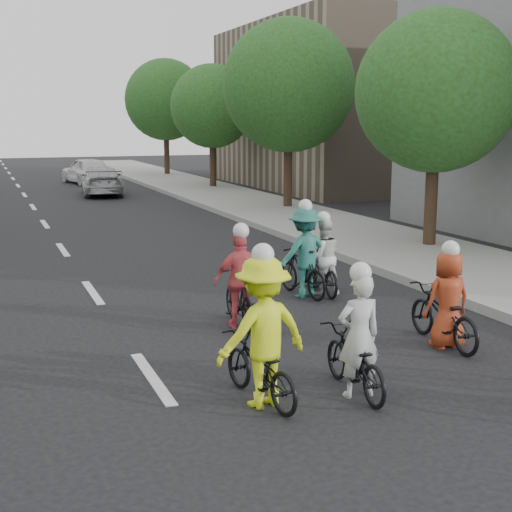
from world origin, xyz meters
TOP-DOWN VIEW (x-y plane):
  - ground at (0.00, 0.00)m, footprint 120.00×120.00m
  - sidewalk_right at (8.00, 10.00)m, footprint 4.00×80.00m
  - curb_right at (6.05, 10.00)m, footprint 0.18×80.00m
  - bldg_se at (16.00, 24.00)m, footprint 10.00×14.00m
  - tree_r_0 at (8.80, 6.60)m, footprint 4.00×4.00m
  - tree_r_1 at (8.80, 15.60)m, footprint 4.80×4.80m
  - tree_r_2 at (8.80, 24.60)m, footprint 4.00×4.00m
  - tree_r_3 at (8.80, 33.60)m, footprint 4.80×4.80m
  - cyclist_0 at (3.66, 3.22)m, footprint 1.18×1.58m
  - cyclist_2 at (2.17, -1.42)m, footprint 0.61×1.56m
  - cyclist_3 at (4.31, -0.23)m, footprint 0.72×1.71m
  - cyclist_4 at (4.09, 3.35)m, footprint 0.74×1.65m
  - cyclist_5 at (1.00, -1.29)m, footprint 1.23×1.60m
  - cyclist_6 at (1.87, 1.81)m, footprint 0.93×1.55m
  - follow_car_lead at (3.27, 23.67)m, footprint 2.25×4.52m
  - follow_car_trail at (3.49, 29.86)m, footprint 2.48×4.40m

SIDE VIEW (x-z plane):
  - ground at x=0.00m, z-range 0.00..0.00m
  - sidewalk_right at x=8.00m, z-range 0.00..0.15m
  - curb_right at x=6.05m, z-range 0.00..0.18m
  - cyclist_2 at x=2.17m, z-range -0.30..1.35m
  - cyclist_3 at x=4.31m, z-range -0.24..1.34m
  - cyclist_4 at x=4.09m, z-range -0.24..1.36m
  - cyclist_6 at x=1.87m, z-range -0.23..1.47m
  - follow_car_lead at x=3.27m, z-range 0.00..1.26m
  - follow_car_trail at x=3.49m, z-range 0.00..1.41m
  - cyclist_0 at x=3.66m, z-range -0.20..1.65m
  - cyclist_5 at x=1.00m, z-range -0.23..1.69m
  - tree_r_0 at x=8.80m, z-range 0.98..6.95m
  - tree_r_2 at x=8.80m, z-range 0.98..6.95m
  - bldg_se at x=16.00m, z-range 0.00..8.00m
  - tree_r_1 at x=8.80m, z-range 1.05..7.98m
  - tree_r_3 at x=8.80m, z-range 1.05..7.98m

